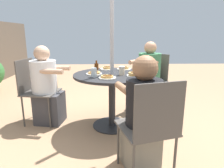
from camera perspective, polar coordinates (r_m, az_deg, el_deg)
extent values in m
plane|color=tan|center=(2.99, 0.00, -11.74)|extent=(12.00, 12.00, 0.00)
cylinder|color=#28282B|center=(2.99, 0.00, -11.61)|extent=(0.56, 0.56, 0.01)
cylinder|color=#28282B|center=(2.85, 0.00, -5.05)|extent=(0.09, 0.09, 0.74)
cylinder|color=#28282B|center=(2.74, 0.00, 2.56)|extent=(1.06, 1.06, 0.03)
cylinder|color=#ADADB2|center=(2.69, 0.00, 11.13)|extent=(0.05, 0.05, 2.33)
cylinder|color=#514C47|center=(3.29, -14.58, -5.42)|extent=(0.02, 0.02, 0.46)
cylinder|color=#514C47|center=(2.95, -17.43, -7.93)|extent=(0.02, 0.02, 0.46)
cylinder|color=#514C47|center=(3.45, -20.71, -4.95)|extent=(0.02, 0.02, 0.46)
cylinder|color=#514C47|center=(3.13, -24.07, -7.24)|extent=(0.02, 0.02, 0.46)
cube|color=#514C47|center=(3.13, -19.55, -2.23)|extent=(0.53, 0.53, 0.02)
cube|color=#514C47|center=(3.18, -23.53, 2.24)|extent=(0.44, 0.09, 0.47)
cube|color=#3D3D42|center=(3.15, -17.32, -6.49)|extent=(0.40, 0.43, 0.46)
cylinder|color=white|center=(3.05, -18.90, 1.89)|extent=(0.36, 0.36, 0.48)
sphere|color=#DBA884|center=(3.00, -19.43, 8.24)|extent=(0.22, 0.22, 0.22)
cylinder|color=#DBA884|center=(3.08, -14.67, 4.48)|extent=(0.12, 0.32, 0.07)
cylinder|color=#DBA884|center=(2.81, -16.88, 3.44)|extent=(0.12, 0.32, 0.07)
cylinder|color=#514C47|center=(2.11, 1.77, -16.59)|extent=(0.02, 0.02, 0.46)
cylinder|color=#514C47|center=(2.25, 11.67, -14.75)|extent=(0.02, 0.02, 0.46)
cylinder|color=#514C47|center=(1.80, 6.17, -22.69)|extent=(0.02, 0.02, 0.46)
cylinder|color=#514C47|center=(1.97, 17.50, -19.80)|extent=(0.02, 0.02, 0.46)
cube|color=#514C47|center=(1.90, 9.58, -12.24)|extent=(0.57, 0.57, 0.02)
cube|color=#514C47|center=(1.63, 13.47, -7.71)|extent=(0.13, 0.43, 0.47)
cube|color=gray|center=(2.10, 7.92, -16.81)|extent=(0.42, 0.40, 0.46)
cylinder|color=black|center=(1.87, 9.03, -5.51)|extent=(0.33, 0.33, 0.45)
sphere|color=#A3704C|center=(1.79, 9.44, 4.48)|extent=(0.23, 0.23, 0.23)
cylinder|color=#A3704C|center=(1.95, 3.18, -1.26)|extent=(0.32, 0.15, 0.07)
cylinder|color=#A3704C|center=(2.06, 10.21, -0.66)|extent=(0.32, 0.15, 0.07)
cylinder|color=#514C47|center=(3.46, 11.92, -4.29)|extent=(0.02, 0.02, 0.46)
cylinder|color=#514C47|center=(3.65, 6.50, -3.06)|extent=(0.02, 0.02, 0.46)
cylinder|color=#514C47|center=(3.79, 14.86, -2.80)|extent=(0.02, 0.02, 0.46)
cylinder|color=#514C47|center=(3.97, 9.75, -1.75)|extent=(0.02, 0.02, 0.46)
cube|color=#514C47|center=(3.65, 10.93, 0.65)|extent=(0.66, 0.66, 0.02)
cube|color=#514C47|center=(3.79, 12.82, 4.86)|extent=(0.31, 0.34, 0.47)
cube|color=slate|center=(3.62, 9.81, -3.36)|extent=(0.54, 0.54, 0.46)
cylinder|color=#38754C|center=(3.55, 10.63, 4.43)|extent=(0.38, 0.38, 0.52)
sphere|color=tan|center=(3.51, 10.90, 10.16)|extent=(0.21, 0.21, 0.21)
cylinder|color=tan|center=(3.28, 11.24, 5.85)|extent=(0.29, 0.28, 0.07)
cylinder|color=tan|center=(3.44, 6.76, 6.41)|extent=(0.29, 0.28, 0.07)
cylinder|color=silver|center=(2.60, 6.56, 2.33)|extent=(0.22, 0.22, 0.01)
cylinder|color=tan|center=(2.60, 6.54, 2.58)|extent=(0.16, 0.16, 0.01)
cylinder|color=tan|center=(2.59, 6.66, 2.79)|extent=(0.16, 0.16, 0.01)
cylinder|color=tan|center=(2.59, 6.46, 2.99)|extent=(0.16, 0.16, 0.01)
cylinder|color=tan|center=(2.59, 6.60, 3.20)|extent=(0.17, 0.17, 0.01)
ellipsoid|color=brown|center=(2.59, 6.59, 3.37)|extent=(0.13, 0.12, 0.00)
cube|color=#F4E084|center=(2.60, 6.47, 3.53)|extent=(0.03, 0.03, 0.01)
cylinder|color=silver|center=(3.08, -1.42, 4.28)|extent=(0.22, 0.22, 0.01)
cylinder|color=tan|center=(3.07, -1.39, 4.49)|extent=(0.12, 0.12, 0.01)
cylinder|color=tan|center=(3.07, -1.41, 4.68)|extent=(0.13, 0.13, 0.01)
cylinder|color=tan|center=(3.07, -1.46, 4.86)|extent=(0.13, 0.13, 0.01)
ellipsoid|color=brown|center=(3.07, -1.43, 5.00)|extent=(0.10, 0.09, 0.00)
cube|color=#F4E084|center=(3.08, -1.28, 5.14)|extent=(0.03, 0.03, 0.01)
cylinder|color=silver|center=(2.46, -1.32, 1.75)|extent=(0.22, 0.22, 0.01)
cylinder|color=tan|center=(2.46, -1.43, 2.03)|extent=(0.16, 0.16, 0.01)
cylinder|color=tan|center=(2.46, -1.42, 2.29)|extent=(0.15, 0.15, 0.01)
ellipsoid|color=brown|center=(2.46, -1.32, 2.47)|extent=(0.13, 0.12, 0.00)
cube|color=#F4E084|center=(2.46, -1.40, 2.64)|extent=(0.03, 0.03, 0.01)
cylinder|color=silver|center=(3.08, 3.40, 4.25)|extent=(0.22, 0.22, 0.01)
cylinder|color=tan|center=(3.07, 3.46, 4.50)|extent=(0.14, 0.14, 0.01)
cylinder|color=tan|center=(3.07, 3.34, 4.76)|extent=(0.15, 0.15, 0.01)
ellipsoid|color=brown|center=(3.07, 3.41, 4.92)|extent=(0.11, 0.11, 0.00)
cube|color=#F4E084|center=(3.07, 3.33, 5.03)|extent=(0.03, 0.03, 0.01)
cylinder|color=silver|center=(2.72, -5.15, 2.89)|extent=(0.22, 0.22, 0.01)
cylinder|color=tan|center=(2.72, -5.28, 3.15)|extent=(0.16, 0.16, 0.01)
cylinder|color=tan|center=(2.72, -5.03, 3.35)|extent=(0.16, 0.16, 0.01)
ellipsoid|color=brown|center=(2.71, -5.17, 3.47)|extent=(0.12, 0.11, 0.00)
cube|color=#F4E084|center=(2.71, -5.20, 3.61)|extent=(0.03, 0.03, 0.01)
cylinder|color=#602D0F|center=(3.07, -4.47, 5.02)|extent=(0.06, 0.06, 0.10)
cylinder|color=#602D0F|center=(3.06, -4.49, 6.33)|extent=(0.03, 0.03, 0.04)
torus|color=#602D0F|center=(3.10, -4.45, 5.37)|extent=(0.05, 0.01, 0.05)
cylinder|color=beige|center=(2.66, 2.81, 3.72)|extent=(0.08, 0.08, 0.11)
cylinder|color=white|center=(2.65, 2.82, 4.97)|extent=(0.08, 0.08, 0.01)
cylinder|color=silver|center=(2.54, -5.19, 3.29)|extent=(0.07, 0.07, 0.12)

